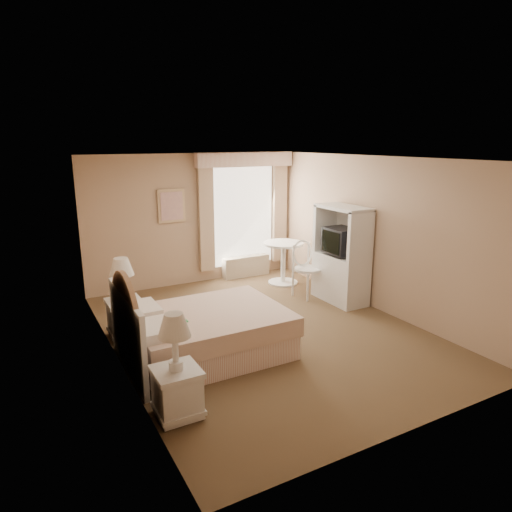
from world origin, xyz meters
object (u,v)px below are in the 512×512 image
nightstand_near (177,379)px  armoire (341,262)px  cafe_chair (306,264)px  bed (200,332)px  round_table (283,256)px  nightstand_far (124,308)px

nightstand_near → armoire: (3.65, 1.95, 0.28)m
cafe_chair → armoire: 0.65m
bed → round_table: size_ratio=2.51×
nightstand_far → cafe_chair: (3.27, 0.24, 0.15)m
nightstand_near → cafe_chair: (3.27, 2.47, 0.17)m
nightstand_far → armoire: 3.67m
armoire → bed: bearing=-164.7°
round_table → cafe_chair: 0.80m
nightstand_near → nightstand_far: size_ratio=0.96×
nightstand_far → armoire: (3.65, -0.28, 0.26)m
bed → armoire: bearing=15.3°
nightstand_near → nightstand_far: (0.00, 2.23, 0.02)m
bed → armoire: (2.94, 0.80, 0.36)m
nightstand_near → round_table: (3.30, 3.28, 0.13)m
nightstand_far → bed: bearing=-56.6°
cafe_chair → bed: bearing=-162.8°
cafe_chair → armoire: armoire is taller
cafe_chair → nightstand_near: bearing=-153.0°
round_table → armoire: size_ratio=0.49×
bed → cafe_chair: (2.56, 1.32, 0.26)m
nightstand_far → armoire: armoire is taller
nightstand_near → cafe_chair: size_ratio=1.09×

